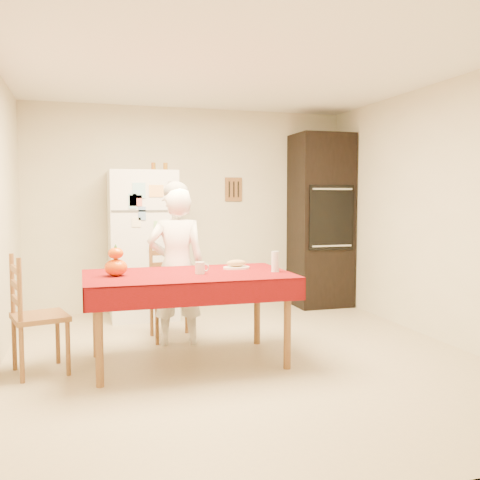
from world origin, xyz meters
name	(u,v)px	position (x,y,z in m)	size (l,w,h in m)	color
floor	(243,358)	(0.00, 0.00, 0.00)	(4.50, 4.50, 0.00)	beige
room_shell	(243,171)	(0.00, 0.00, 1.62)	(4.02, 4.52, 2.51)	beige
refrigerator	(143,245)	(-0.65, 1.88, 0.85)	(0.75, 0.74, 1.70)	white
oven_cabinet	(321,220)	(1.63, 1.93, 1.10)	(0.70, 0.62, 2.20)	black
dining_table	(188,282)	(-0.48, 0.01, 0.69)	(1.70, 1.00, 0.76)	brown
chair_far	(171,287)	(-0.48, 0.88, 0.51)	(0.43, 0.41, 0.95)	brown
chair_left	(31,311)	(-1.72, 0.07, 0.51)	(0.49, 0.51, 0.95)	brown
seated_woman	(177,267)	(-0.47, 0.61, 0.74)	(0.54, 0.36, 1.49)	white
coffee_mug	(200,268)	(-0.39, -0.05, 0.81)	(0.08, 0.08, 0.10)	silver
pumpkin_lower	(116,267)	(-1.07, 0.03, 0.83)	(0.18, 0.18, 0.14)	#D55805
pumpkin_upper	(116,253)	(-1.07, 0.03, 0.95)	(0.12, 0.12, 0.09)	#E34805
wine_glass	(275,261)	(0.25, -0.11, 0.85)	(0.07, 0.07, 0.18)	silver
bread_plate	(236,268)	(-0.01, 0.17, 0.77)	(0.24, 0.24, 0.02)	white
bread_loaf	(236,263)	(-0.01, 0.17, 0.81)	(0.18, 0.10, 0.06)	#A67851
spice_jar_left	(153,167)	(-0.51, 1.93, 1.75)	(0.05, 0.05, 0.10)	#994E1B
spice_jar_mid	(153,167)	(-0.51, 1.93, 1.75)	(0.05, 0.05, 0.10)	#8A5E19
spice_jar_right	(165,167)	(-0.37, 1.93, 1.75)	(0.05, 0.05, 0.10)	#9A621C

